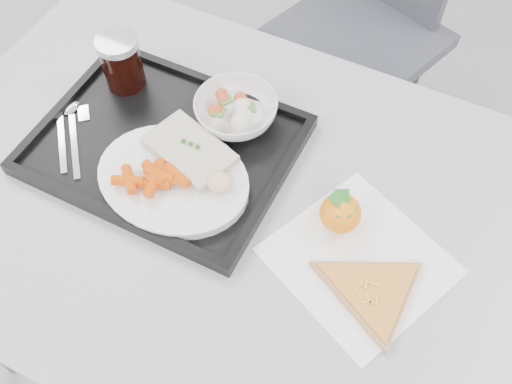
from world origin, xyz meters
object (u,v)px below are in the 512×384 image
at_px(dinner_plate, 173,179).
at_px(salad_bowl, 236,111).
at_px(tangerine, 340,213).
at_px(pizza_slice, 372,291).
at_px(table, 240,221).
at_px(tray, 165,146).
at_px(cola_glass, 121,61).

bearing_deg(dinner_plate, salad_bowl, 80.06).
height_order(tangerine, pizza_slice, tangerine).
xyz_separation_m(table, pizza_slice, (0.26, -0.06, 0.08)).
height_order(table, tangerine, tangerine).
xyz_separation_m(salad_bowl, pizza_slice, (0.34, -0.21, -0.03)).
bearing_deg(pizza_slice, salad_bowl, 148.75).
relative_size(tray, cola_glass, 4.17).
relative_size(table, pizza_slice, 5.50).
height_order(cola_glass, tangerine, cola_glass).
xyz_separation_m(salad_bowl, cola_glass, (-0.23, -0.01, 0.03)).
distance_m(salad_bowl, tangerine, 0.28).
relative_size(dinner_plate, tangerine, 3.89).
relative_size(table, salad_bowl, 7.89).
distance_m(dinner_plate, salad_bowl, 0.18).
height_order(dinner_plate, cola_glass, cola_glass).
relative_size(tray, salad_bowl, 2.96).
relative_size(table, tangerine, 17.29).
bearing_deg(tangerine, cola_glass, 168.00).
bearing_deg(tangerine, salad_bowl, 155.33).
distance_m(table, pizza_slice, 0.28).
distance_m(dinner_plate, tangerine, 0.29).
bearing_deg(tray, dinner_plate, -47.60).
height_order(table, tray, tray).
xyz_separation_m(dinner_plate, pizza_slice, (0.38, -0.04, -0.01)).
distance_m(dinner_plate, pizza_slice, 0.38).
bearing_deg(tray, tangerine, -1.07).
relative_size(dinner_plate, pizza_slice, 1.24).
bearing_deg(cola_glass, tangerine, -12.00).
height_order(tray, dinner_plate, dinner_plate).
bearing_deg(cola_glass, dinner_plate, -38.36).
height_order(table, pizza_slice, pizza_slice).
relative_size(salad_bowl, tangerine, 2.19).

